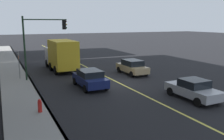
# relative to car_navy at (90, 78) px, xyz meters

# --- Properties ---
(ground) EXTENTS (200.00, 200.00, 0.00)m
(ground) POSITION_rel_car_navy_xyz_m (0.44, -2.83, -0.77)
(ground) COLOR black
(sidewalk_slab) EXTENTS (80.00, 2.61, 0.15)m
(sidewalk_slab) POSITION_rel_car_navy_xyz_m (0.44, 5.42, -0.70)
(sidewalk_slab) COLOR gray
(sidewalk_slab) RESTS_ON ground
(curb_edge) EXTENTS (80.00, 0.16, 0.15)m
(curb_edge) POSITION_rel_car_navy_xyz_m (0.44, 4.20, -0.70)
(curb_edge) COLOR slate
(curb_edge) RESTS_ON ground
(lane_stripe_center) EXTENTS (80.00, 0.16, 0.01)m
(lane_stripe_center) POSITION_rel_car_navy_xyz_m (0.44, -2.83, -0.76)
(lane_stripe_center) COLOR #D8CC4C
(lane_stripe_center) RESTS_ON ground
(car_navy) EXTENTS (4.11, 1.97, 1.47)m
(car_navy) POSITION_rel_car_navy_xyz_m (0.00, 0.00, 0.00)
(car_navy) COLOR navy
(car_navy) RESTS_ON ground
(car_silver) EXTENTS (4.09, 1.95, 1.43)m
(car_silver) POSITION_rel_car_navy_xyz_m (-6.04, -5.43, -0.05)
(car_silver) COLOR #A8AAB2
(car_silver) RESTS_ON ground
(car_tan) EXTENTS (4.13, 1.88, 1.50)m
(car_tan) POSITION_rel_car_navy_xyz_m (3.06, -5.81, 0.00)
(car_tan) COLOR tan
(car_tan) RESTS_ON ground
(truck_yellow) EXTENTS (6.85, 2.50, 3.40)m
(truck_yellow) POSITION_rel_car_navy_xyz_m (8.21, 0.34, 1.00)
(truck_yellow) COLOR silver
(truck_yellow) RESTS_ON ground
(traffic_light_mast) EXTENTS (0.28, 3.97, 5.85)m
(traffic_light_mast) POSITION_rel_car_navy_xyz_m (4.28, 3.04, 3.23)
(traffic_light_mast) COLOR #1E3823
(traffic_light_mast) RESTS_ON ground
(street_sign_post) EXTENTS (0.60, 0.08, 2.73)m
(street_sign_post) POSITION_rel_car_navy_xyz_m (5.22, 5.02, 0.84)
(street_sign_post) COLOR slate
(street_sign_post) RESTS_ON ground
(fire_hydrant) EXTENTS (0.24, 0.24, 0.94)m
(fire_hydrant) POSITION_rel_car_navy_xyz_m (-4.39, 4.72, -0.31)
(fire_hydrant) COLOR red
(fire_hydrant) RESTS_ON ground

